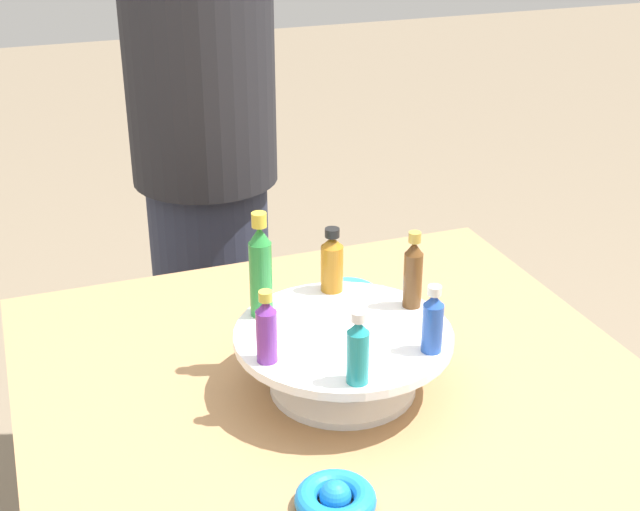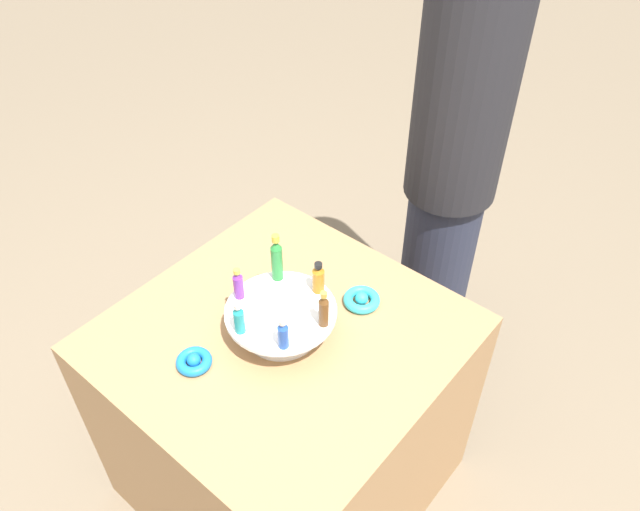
{
  "view_description": "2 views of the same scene",
  "coord_description": "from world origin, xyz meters",
  "px_view_note": "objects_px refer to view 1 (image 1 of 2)",
  "views": [
    {
      "loc": [
        -0.93,
        0.37,
        1.39
      ],
      "look_at": [
        0.09,
        -0.0,
        0.88
      ],
      "focal_mm": 50.0,
      "sensor_mm": 36.0,
      "label": 1
    },
    {
      "loc": [
        -0.76,
        -0.77,
        1.97
      ],
      "look_at": [
        0.15,
        -0.0,
        0.9
      ],
      "focal_mm": 35.0,
      "sensor_mm": 36.0,
      "label": 2
    }
  ],
  "objects_px": {
    "bottle_teal": "(358,350)",
    "person_figure": "(202,108)",
    "display_stand": "(343,353)",
    "bottle_brown": "(413,273)",
    "bottle_green": "(261,269)",
    "bottle_purple": "(267,329)",
    "bottle_blue": "(433,321)",
    "ribbon_bow_blue": "(335,499)",
    "bottle_amber": "(332,262)",
    "ribbon_bow_teal": "(348,295)"
  },
  "relations": [
    {
      "from": "display_stand",
      "to": "bottle_brown",
      "type": "distance_m",
      "value": 0.14
    },
    {
      "from": "bottle_amber",
      "to": "ribbon_bow_teal",
      "type": "height_order",
      "value": "bottle_amber"
    },
    {
      "from": "bottle_blue",
      "to": "person_figure",
      "type": "xyz_separation_m",
      "value": [
        0.89,
        0.08,
        0.04
      ]
    },
    {
      "from": "bottle_green",
      "to": "bottle_blue",
      "type": "height_order",
      "value": "bottle_green"
    },
    {
      "from": "bottle_amber",
      "to": "bottle_brown",
      "type": "distance_m",
      "value": 0.12
    },
    {
      "from": "bottle_amber",
      "to": "ribbon_bow_blue",
      "type": "height_order",
      "value": "bottle_amber"
    },
    {
      "from": "bottle_brown",
      "to": "person_figure",
      "type": "relative_size",
      "value": 0.06
    },
    {
      "from": "bottle_purple",
      "to": "bottle_teal",
      "type": "bearing_deg",
      "value": -133.66
    },
    {
      "from": "display_stand",
      "to": "ribbon_bow_blue",
      "type": "distance_m",
      "value": 0.24
    },
    {
      "from": "bottle_green",
      "to": "person_figure",
      "type": "distance_m",
      "value": 0.73
    },
    {
      "from": "display_stand",
      "to": "ribbon_bow_teal",
      "type": "xyz_separation_m",
      "value": [
        0.22,
        -0.09,
        -0.04
      ]
    },
    {
      "from": "bottle_green",
      "to": "bottle_brown",
      "type": "height_order",
      "value": "bottle_green"
    },
    {
      "from": "bottle_teal",
      "to": "ribbon_bow_teal",
      "type": "distance_m",
      "value": 0.37
    },
    {
      "from": "bottle_amber",
      "to": "bottle_teal",
      "type": "distance_m",
      "value": 0.24
    },
    {
      "from": "bottle_blue",
      "to": "ribbon_bow_blue",
      "type": "distance_m",
      "value": 0.25
    },
    {
      "from": "ribbon_bow_teal",
      "to": "ribbon_bow_blue",
      "type": "distance_m",
      "value": 0.48
    },
    {
      "from": "bottle_blue",
      "to": "ribbon_bow_teal",
      "type": "xyz_separation_m",
      "value": [
        0.3,
        -0.01,
        -0.11
      ]
    },
    {
      "from": "bottle_amber",
      "to": "bottle_brown",
      "type": "xyz_separation_m",
      "value": [
        -0.08,
        -0.09,
        0.01
      ]
    },
    {
      "from": "bottle_amber",
      "to": "ribbon_bow_blue",
      "type": "distance_m",
      "value": 0.37
    },
    {
      "from": "display_stand",
      "to": "ribbon_bow_teal",
      "type": "relative_size",
      "value": 2.84
    },
    {
      "from": "person_figure",
      "to": "bottle_amber",
      "type": "bearing_deg",
      "value": 2.18
    },
    {
      "from": "bottle_teal",
      "to": "bottle_amber",
      "type": "bearing_deg",
      "value": -13.66
    },
    {
      "from": "display_stand",
      "to": "ribbon_bow_teal",
      "type": "bearing_deg",
      "value": -23.51
    },
    {
      "from": "bottle_purple",
      "to": "bottle_blue",
      "type": "height_order",
      "value": "bottle_purple"
    },
    {
      "from": "bottle_amber",
      "to": "bottle_green",
      "type": "distance_m",
      "value": 0.12
    },
    {
      "from": "bottle_purple",
      "to": "display_stand",
      "type": "bearing_deg",
      "value": -73.66
    },
    {
      "from": "bottle_amber",
      "to": "bottle_purple",
      "type": "relative_size",
      "value": 0.99
    },
    {
      "from": "ribbon_bow_teal",
      "to": "bottle_blue",
      "type": "bearing_deg",
      "value": 178.17
    },
    {
      "from": "bottle_purple",
      "to": "person_figure",
      "type": "bearing_deg",
      "value": -8.34
    },
    {
      "from": "bottle_blue",
      "to": "bottle_brown",
      "type": "bearing_deg",
      "value": -13.66
    },
    {
      "from": "display_stand",
      "to": "bottle_purple",
      "type": "distance_m",
      "value": 0.14
    },
    {
      "from": "bottle_blue",
      "to": "bottle_green",
      "type": "bearing_deg",
      "value": 46.34
    },
    {
      "from": "bottle_brown",
      "to": "bottle_purple",
      "type": "bearing_deg",
      "value": 106.34
    },
    {
      "from": "display_stand",
      "to": "bottle_brown",
      "type": "height_order",
      "value": "bottle_brown"
    },
    {
      "from": "bottle_amber",
      "to": "bottle_purple",
      "type": "xyz_separation_m",
      "value": [
        -0.15,
        0.14,
        0.0
      ]
    },
    {
      "from": "display_stand",
      "to": "ribbon_bow_blue",
      "type": "relative_size",
      "value": 3.17
    },
    {
      "from": "ribbon_bow_teal",
      "to": "ribbon_bow_blue",
      "type": "relative_size",
      "value": 1.12
    },
    {
      "from": "bottle_brown",
      "to": "bottle_amber",
      "type": "bearing_deg",
      "value": 46.34
    },
    {
      "from": "bottle_green",
      "to": "display_stand",
      "type": "bearing_deg",
      "value": -133.66
    },
    {
      "from": "bottle_purple",
      "to": "person_figure",
      "type": "distance_m",
      "value": 0.85
    },
    {
      "from": "display_stand",
      "to": "bottle_amber",
      "type": "height_order",
      "value": "bottle_amber"
    },
    {
      "from": "display_stand",
      "to": "ribbon_bow_blue",
      "type": "height_order",
      "value": "display_stand"
    },
    {
      "from": "bottle_teal",
      "to": "person_figure",
      "type": "relative_size",
      "value": 0.05
    },
    {
      "from": "bottle_green",
      "to": "bottle_blue",
      "type": "bearing_deg",
      "value": -133.66
    },
    {
      "from": "bottle_amber",
      "to": "bottle_teal",
      "type": "bearing_deg",
      "value": 166.34
    },
    {
      "from": "display_stand",
      "to": "bottle_brown",
      "type": "xyz_separation_m",
      "value": [
        0.03,
        -0.11,
        0.08
      ]
    },
    {
      "from": "bottle_amber",
      "to": "bottle_green",
      "type": "height_order",
      "value": "bottle_green"
    },
    {
      "from": "bottle_blue",
      "to": "ribbon_bow_blue",
      "type": "bearing_deg",
      "value": 127.19
    },
    {
      "from": "display_stand",
      "to": "bottle_blue",
      "type": "relative_size",
      "value": 3.18
    },
    {
      "from": "ribbon_bow_teal",
      "to": "person_figure",
      "type": "bearing_deg",
      "value": 8.15
    }
  ]
}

